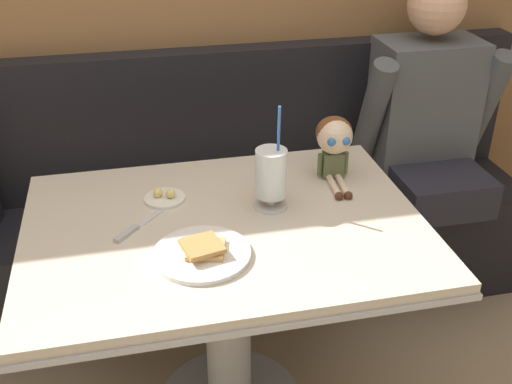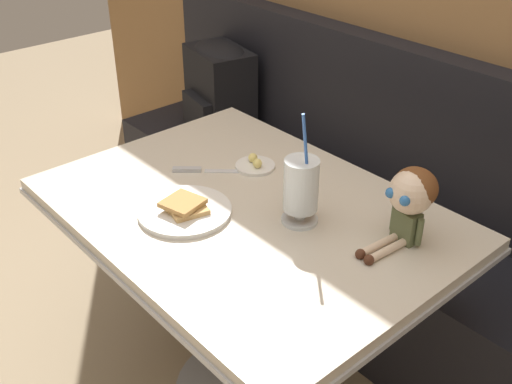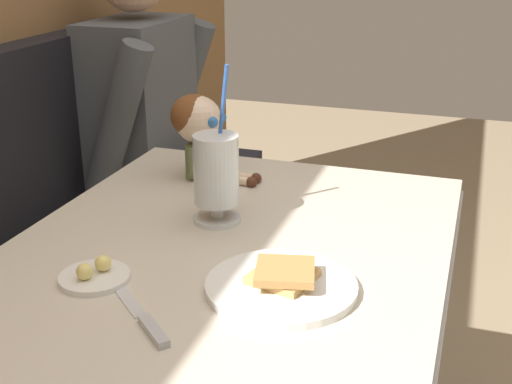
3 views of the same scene
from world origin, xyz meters
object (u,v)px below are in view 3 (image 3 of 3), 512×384
Objects in this scene: toast_plate at (282,284)px; butter_saucer at (94,275)px; seated_doll at (198,124)px; milkshake_glass at (216,174)px; butter_knife at (145,321)px; diner_patron at (151,111)px.

toast_plate is 0.32m from butter_saucer.
toast_plate is 1.13× the size of seated_doll.
milkshake_glass reaches higher than toast_plate.
seated_doll is (0.62, 0.17, 0.12)m from butter_knife.
butter_saucer is 0.64× the size of butter_knife.
toast_plate reaches higher than butter_knife.
toast_plate is 0.31× the size of diner_patron.
seated_doll is (0.46, 0.34, 0.12)m from toast_plate.
toast_plate is 0.58m from seated_doll.
butter_knife is at bearing -153.69° from diner_patron.
diner_patron is at bearing 35.08° from milkshake_glass.
diner_patron is at bearing 26.31° from butter_knife.
toast_plate is at bearing -77.59° from butter_saucer.
diner_patron reaches higher than butter_knife.
seated_doll reaches higher than toast_plate.
butter_knife is at bearing -174.38° from milkshake_glass.
butter_saucer is at bearing 102.41° from toast_plate.
milkshake_glass is 2.63× the size of butter_saucer.
butter_knife is at bearing -164.28° from seated_doll.
seated_doll is 0.65m from diner_patron.
milkshake_glass is 1.42× the size of seated_doll.
diner_patron is (0.51, 0.38, -0.13)m from seated_doll.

